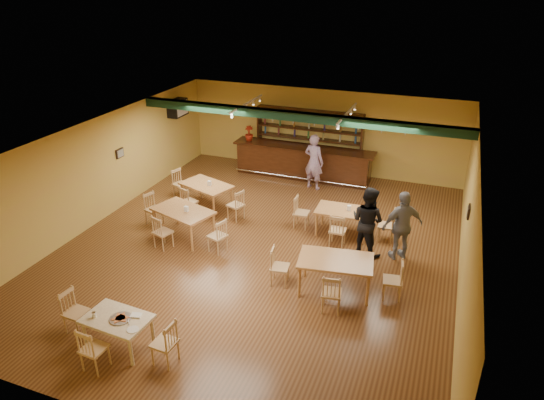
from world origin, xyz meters
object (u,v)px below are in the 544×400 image
at_px(bar_counter, 303,162).
at_px(dining_table_d, 335,275).
at_px(patron_bar, 314,162).
at_px(dining_table_b, 343,222).
at_px(patron_right_a, 367,221).
at_px(dining_table_a, 207,196).
at_px(dining_table_c, 184,223).
at_px(near_table, 119,332).

relative_size(bar_counter, dining_table_d, 3.03).
xyz_separation_m(bar_counter, patron_bar, (0.63, -0.83, 0.38)).
relative_size(dining_table_b, patron_bar, 0.78).
bearing_deg(patron_right_a, patron_bar, -31.89).
height_order(dining_table_a, dining_table_c, dining_table_c).
height_order(dining_table_c, patron_bar, patron_bar).
relative_size(dining_table_a, dining_table_d, 0.94).
distance_m(dining_table_a, dining_table_d, 5.59).
bearing_deg(bar_counter, patron_right_a, -54.96).
distance_m(dining_table_a, dining_table_b, 4.33).
height_order(dining_table_a, near_table, dining_table_a).
relative_size(dining_table_c, dining_table_d, 0.99).
xyz_separation_m(dining_table_a, dining_table_c, (0.28, -1.88, 0.02)).
bearing_deg(dining_table_d, dining_table_b, 91.06).
distance_m(dining_table_b, patron_bar, 3.31).
height_order(dining_table_b, dining_table_d, dining_table_d).
height_order(bar_counter, dining_table_c, bar_counter).
xyz_separation_m(dining_table_b, patron_bar, (-1.67, 2.80, 0.58)).
xyz_separation_m(dining_table_c, patron_bar, (2.37, 4.52, 0.54)).
xyz_separation_m(dining_table_a, near_table, (1.32, -6.18, -0.05)).
distance_m(bar_counter, dining_table_d, 6.93).
distance_m(dining_table_a, patron_right_a, 5.24).
relative_size(dining_table_a, dining_table_b, 1.05).
distance_m(dining_table_d, near_table, 4.78).
height_order(dining_table_a, dining_table_d, dining_table_d).
height_order(dining_table_a, patron_right_a, patron_right_a).
xyz_separation_m(bar_counter, dining_table_b, (2.30, -3.62, -0.19)).
bearing_deg(dining_table_c, near_table, -58.96).
bearing_deg(bar_counter, patron_bar, -52.68).
height_order(dining_table_a, patron_bar, patron_bar).
xyz_separation_m(dining_table_a, dining_table_b, (4.32, -0.16, -0.02)).
relative_size(dining_table_d, near_table, 1.32).
xyz_separation_m(dining_table_a, patron_right_a, (5.12, -0.96, 0.53)).
height_order(bar_counter, near_table, bar_counter).
height_order(dining_table_b, near_table, dining_table_b).
bearing_deg(dining_table_a, dining_table_d, -12.19).
bearing_deg(near_table, patron_bar, 85.15).
bearing_deg(near_table, dining_table_a, 105.78).
bearing_deg(near_table, dining_table_c, 107.33).
bearing_deg(dining_table_c, dining_table_a, 115.86).
height_order(patron_bar, patron_right_a, patron_bar).
distance_m(bar_counter, patron_bar, 1.11).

